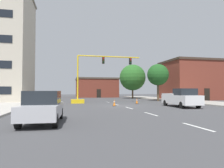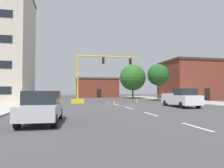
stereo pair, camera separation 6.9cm
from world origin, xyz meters
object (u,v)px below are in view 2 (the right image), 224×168
sedan_silver_near_left (42,107)px  traffic_cone_roadside_a (137,101)px  tree_right_far (133,78)px  traffic_cone_roadside_b (114,103)px  traffic_signal_gantry (87,87)px  pickup_truck_white (181,98)px  tree_right_mid (158,75)px

sedan_silver_near_left → traffic_cone_roadside_a: size_ratio=5.93×
tree_right_far → traffic_cone_roadside_b: 23.68m
traffic_signal_gantry → traffic_cone_roadside_b: (2.53, -6.09, -1.93)m
tree_right_far → sedan_silver_near_left: 36.27m
traffic_signal_gantry → sedan_silver_near_left: (-4.03, -17.15, -1.41)m
traffic_cone_roadside_a → traffic_cone_roadside_b: 5.21m
tree_right_far → traffic_cone_roadside_a: 19.21m
tree_right_far → sedan_silver_near_left: bearing=-116.1°
traffic_signal_gantry → pickup_truck_white: (9.21, -9.07, -1.33)m
tree_right_far → traffic_cone_roadside_b: size_ratio=10.20×
traffic_cone_roadside_a → sedan_silver_near_left: bearing=-126.0°
traffic_cone_roadside_a → traffic_cone_roadside_b: size_ratio=1.01×
pickup_truck_white → traffic_cone_roadside_a: bearing=113.2°
traffic_cone_roadside_a → pickup_truck_white: bearing=-66.8°
sedan_silver_near_left → traffic_cone_roadside_b: sedan_silver_near_left is taller
tree_right_mid → pickup_truck_white: (-3.39, -12.73, -3.56)m
tree_right_far → traffic_cone_roadside_a: (-5.36, -17.91, -4.43)m
pickup_truck_white → sedan_silver_near_left: 15.52m
sedan_silver_near_left → traffic_cone_roadside_b: bearing=59.3°
traffic_signal_gantry → traffic_cone_roadside_a: traffic_signal_gantry is taller
tree_right_far → sedan_silver_near_left: size_ratio=1.70×
tree_right_far → traffic_cone_roadside_a: size_ratio=10.07×
traffic_signal_gantry → traffic_cone_roadside_a: bearing=-22.5°
traffic_signal_gantry → tree_right_far: tree_right_far is taller
traffic_signal_gantry → traffic_cone_roadside_a: size_ratio=12.97×
tree_right_far → sedan_silver_near_left: (-15.86, -32.38, -3.92)m
tree_right_mid → traffic_cone_roadside_b: (-10.08, -9.76, -4.16)m
sedan_silver_near_left → traffic_cone_roadside_b: size_ratio=6.00×
pickup_truck_white → traffic_cone_roadside_a: (-2.74, 6.38, -0.59)m
tree_right_mid → sedan_silver_near_left: bearing=-128.6°
sedan_silver_near_left → tree_right_mid: bearing=51.4°
pickup_truck_white → sedan_silver_near_left: pickup_truck_white is taller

